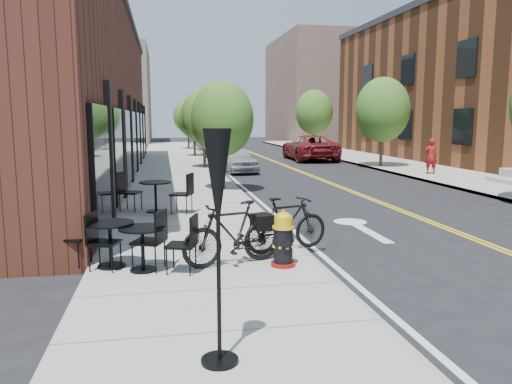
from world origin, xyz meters
TOP-DOWN VIEW (x-y plane):
  - ground at (0.00, 0.00)m, footprint 120.00×120.00m
  - sidewalk_near at (-2.00, 10.00)m, footprint 4.00×70.00m
  - sidewalk_far at (10.00, 10.00)m, footprint 4.00×70.00m
  - building_near at (-6.50, 14.00)m, footprint 5.00×28.00m
  - bg_building_left at (-8.00, 48.00)m, footprint 8.00×14.00m
  - bg_building_right at (16.00, 50.00)m, footprint 10.00×16.00m
  - tree_near_a at (-0.60, 9.00)m, footprint 2.20×2.20m
  - tree_near_b at (-0.60, 17.00)m, footprint 2.30×2.30m
  - tree_near_c at (-0.60, 25.00)m, footprint 2.10×2.10m
  - tree_near_d at (-0.60, 33.00)m, footprint 2.40×2.40m
  - tree_far_b at (8.60, 16.00)m, footprint 2.80×2.80m
  - tree_far_c at (8.60, 28.00)m, footprint 2.80×2.80m
  - fire_hydrant at (-0.70, -0.53)m, footprint 0.50×0.50m
  - bicycle_left at (-1.54, -0.30)m, footprint 1.91×1.01m
  - bicycle_right at (-0.40, 0.40)m, footprint 1.82×0.99m
  - bistro_set_a at (-3.60, -0.05)m, footprint 1.90×1.13m
  - bistro_set_b at (-3.05, -0.37)m, footprint 1.82×0.96m
  - bistro_set_c at (-2.91, 4.94)m, footprint 2.02×1.22m
  - patio_umbrella at (-2.16, -3.75)m, footprint 0.39×0.39m
  - parked_car_a at (0.81, 15.59)m, footprint 2.03×3.96m
  - parked_car_b at (0.80, 19.27)m, footprint 2.00×4.98m
  - parked_car_c at (1.23, 27.76)m, footprint 2.08×4.65m
  - parked_car_far at (6.38, 21.63)m, footprint 2.75×5.72m
  - pedestrian at (9.26, 12.14)m, footprint 0.63×0.47m

SIDE VIEW (x-z plane):
  - ground at x=0.00m, z-range 0.00..0.00m
  - sidewalk_near at x=-2.00m, z-range 0.00..0.12m
  - sidewalk_far at x=10.00m, z-range 0.00..0.12m
  - fire_hydrant at x=-0.70m, z-range 0.09..1.07m
  - bistro_set_b at x=-3.05m, z-range 0.12..1.08m
  - bistro_set_a at x=-3.60m, z-range 0.12..1.13m
  - parked_car_a at x=0.81m, z-range 0.00..1.29m
  - bicycle_right at x=-0.40m, z-range 0.12..1.17m
  - bistro_set_c at x=-2.91m, z-range 0.12..1.19m
  - parked_car_c at x=1.23m, z-range 0.00..1.33m
  - bicycle_left at x=-1.54m, z-range 0.12..1.23m
  - parked_car_far at x=6.38m, z-range 0.00..1.57m
  - parked_car_b at x=0.80m, z-range 0.00..1.61m
  - pedestrian at x=9.26m, z-range 0.12..1.72m
  - patio_umbrella at x=-2.16m, z-range 0.65..3.06m
  - tree_near_c at x=-0.60m, z-range 0.69..4.37m
  - tree_near_a at x=-0.60m, z-range 0.70..4.51m
  - tree_near_b at x=-0.60m, z-range 0.72..4.70m
  - tree_near_d at x=-0.60m, z-range 0.73..4.85m
  - tree_far_b at x=8.60m, z-range 0.75..5.37m
  - tree_far_c at x=8.60m, z-range 0.75..5.37m
  - building_near at x=-6.50m, z-range 0.00..7.00m
  - bg_building_left at x=-8.00m, z-range 0.00..10.00m
  - bg_building_right at x=16.00m, z-range 0.00..12.00m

